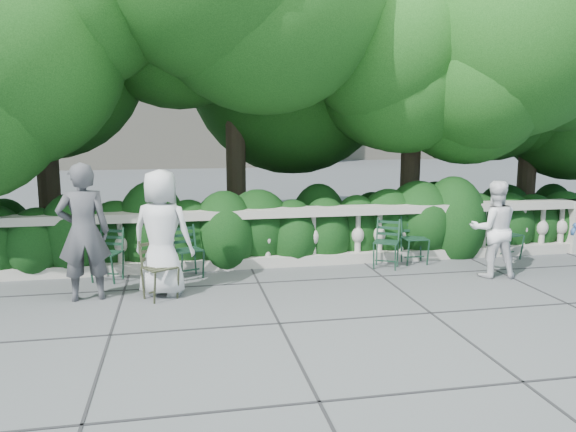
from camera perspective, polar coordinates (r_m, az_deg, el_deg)
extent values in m
plane|color=#474A4E|center=(8.04, 1.38, -8.21)|extent=(90.00, 90.00, 0.00)
cube|color=#9E998E|center=(9.72, -0.91, -4.54)|extent=(12.00, 0.32, 0.18)
cube|color=#9E998E|center=(9.55, -0.92, 0.36)|extent=(12.00, 0.36, 0.14)
cylinder|color=#3F3023|center=(11.18, -23.15, 3.36)|extent=(0.40, 0.40, 2.80)
ellipsoid|color=#10390F|center=(10.77, -24.45, 15.25)|extent=(5.28, 5.28, 3.96)
cylinder|color=#3F3023|center=(11.56, -5.32, 5.75)|extent=(0.40, 0.40, 3.40)
ellipsoid|color=#10390F|center=(11.20, -5.26, 19.71)|extent=(6.24, 6.24, 4.68)
cylinder|color=#3F3023|center=(11.78, 12.31, 4.67)|extent=(0.40, 0.40, 3.00)
ellipsoid|color=#10390F|center=(11.42, 13.70, 16.65)|extent=(5.52, 5.52, 4.14)
cylinder|color=#3F3023|center=(13.68, 23.09, 3.93)|extent=(0.40, 0.40, 2.60)
ellipsoid|color=#10390F|center=(13.34, 24.66, 12.75)|extent=(4.80, 4.80, 3.60)
imported|color=silver|center=(8.12, -12.70, -1.69)|extent=(1.03, 0.86, 1.80)
imported|color=#44444A|center=(8.19, -20.05, -1.54)|extent=(0.75, 0.55, 1.92)
imported|color=white|center=(9.48, 20.17, -1.25)|extent=(0.86, 0.73, 1.54)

